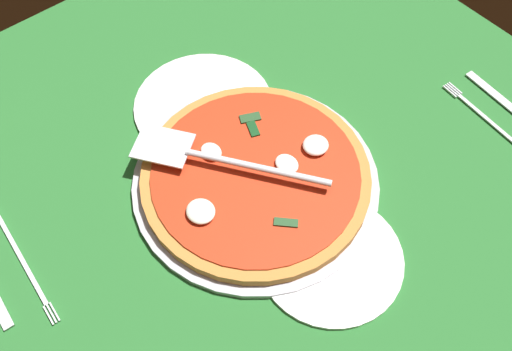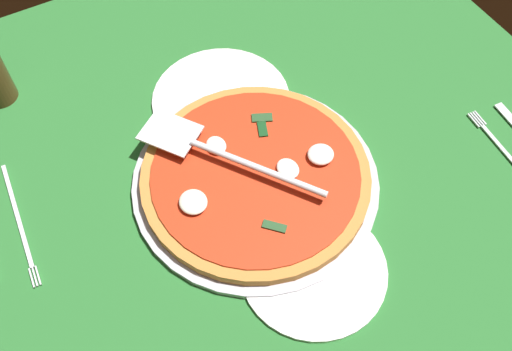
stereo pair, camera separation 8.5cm
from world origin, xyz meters
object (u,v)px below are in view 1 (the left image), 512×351
at_px(dinner_plate_left, 203,106).
at_px(place_setting_near, 0,264).
at_px(place_setting_far, 506,120).
at_px(pizza, 256,176).
at_px(pizza_server, 218,157).
at_px(dinner_plate_right, 331,259).

bearing_deg(dinner_plate_left, place_setting_near, -83.07).
distance_m(place_setting_near, place_setting_far, 0.80).
height_order(pizza, place_setting_far, pizza).
relative_size(pizza, pizza_server, 1.29).
bearing_deg(place_setting_far, pizza_server, 67.87).
bearing_deg(pizza_server, dinner_plate_right, 153.38).
xyz_separation_m(pizza, pizza_server, (-0.05, -0.03, 0.03)).
bearing_deg(pizza_server, pizza, 179.88).
bearing_deg(dinner_plate_right, place_setting_near, -128.75).
xyz_separation_m(dinner_plate_right, pizza_server, (-0.21, -0.03, 0.05)).
bearing_deg(place_setting_far, pizza, 71.48).
height_order(pizza_server, place_setting_near, pizza_server).
distance_m(dinner_plate_right, place_setting_far, 0.39).
height_order(dinner_plate_right, place_setting_far, place_setting_far).
distance_m(dinner_plate_left, place_setting_far, 0.49).
xyz_separation_m(dinner_plate_left, dinner_plate_right, (0.33, -0.03, 0.00)).
height_order(dinner_plate_left, pizza, pizza).
xyz_separation_m(dinner_plate_left, place_setting_far, (0.33, 0.36, -0.00)).
distance_m(dinner_plate_left, dinner_plate_right, 0.33).
bearing_deg(pizza_server, dinner_plate_left, -61.89).
relative_size(pizza, place_setting_near, 1.46).
bearing_deg(pizza_server, place_setting_far, -152.09).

